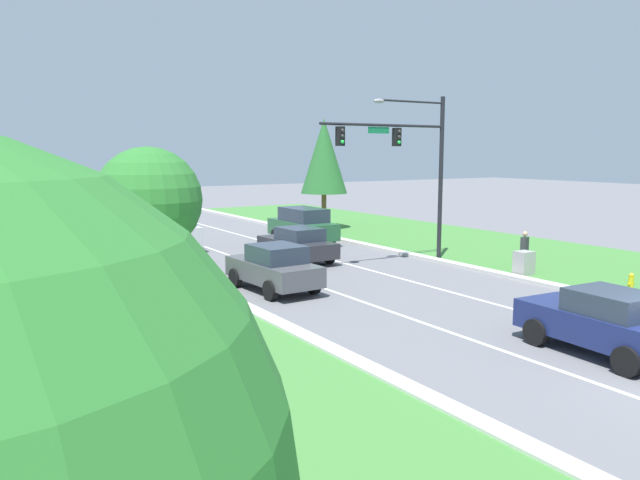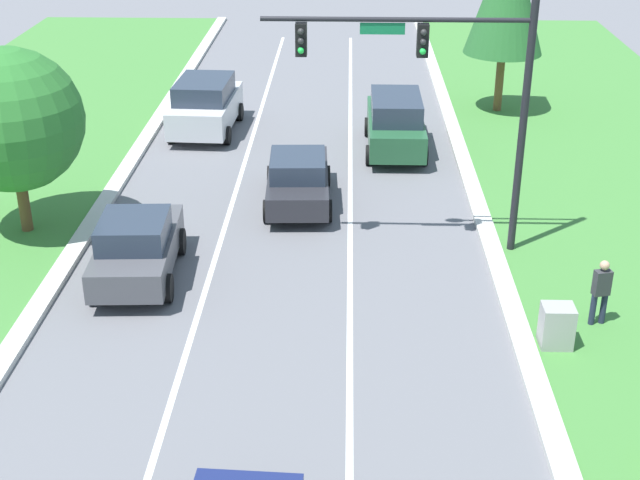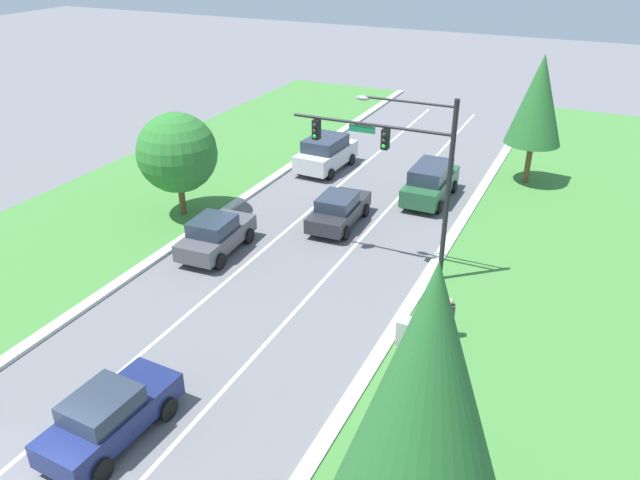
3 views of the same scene
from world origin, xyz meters
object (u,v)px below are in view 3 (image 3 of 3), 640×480
at_px(pedestrian, 449,317).
at_px(conifer_near_right_tree, 426,400).
at_px(traffic_signal_mast, 402,159).
at_px(charcoal_sedan, 339,210).
at_px(forest_suv, 431,182).
at_px(graphite_sedan, 216,235).
at_px(oak_far_left_tree, 177,153).
at_px(fire_hydrant, 401,420).
at_px(navy_sedan, 109,415).
at_px(silver_suv, 326,153).
at_px(conifer_far_right_tree, 538,100).
at_px(utility_cabinet, 408,333).

bearing_deg(pedestrian, conifer_near_right_tree, 85.43).
distance_m(traffic_signal_mast, charcoal_sedan, 6.60).
relative_size(forest_suv, graphite_sedan, 1.14).
bearing_deg(pedestrian, traffic_signal_mast, -64.25).
distance_m(graphite_sedan, oak_far_left_tree, 5.20).
bearing_deg(fire_hydrant, navy_sedan, -152.38).
bearing_deg(traffic_signal_mast, graphite_sedan, -166.79).
distance_m(charcoal_sedan, silver_suv, 7.76).
bearing_deg(forest_suv, silver_suv, 165.31).
height_order(navy_sedan, silver_suv, silver_suv).
height_order(navy_sedan, fire_hydrant, navy_sedan).
distance_m(charcoal_sedan, conifer_far_right_tree, 12.72).
height_order(charcoal_sedan, pedestrian, pedestrian).
xyz_separation_m(traffic_signal_mast, conifer_near_right_tree, (4.77, -12.84, -0.11)).
bearing_deg(conifer_near_right_tree, graphite_sedan, 138.80).
bearing_deg(fire_hydrant, forest_suv, 103.53).
distance_m(fire_hydrant, conifer_far_right_tree, 21.93).
distance_m(charcoal_sedan, pedestrian, 10.09).
height_order(forest_suv, graphite_sedan, forest_suv).
bearing_deg(pedestrian, conifer_far_right_tree, -104.71).
xyz_separation_m(traffic_signal_mast, oak_far_left_tree, (-11.57, 0.80, -1.72)).
distance_m(navy_sedan, conifer_near_right_tree, 9.80).
xyz_separation_m(navy_sedan, oak_far_left_tree, (-7.41, 13.47, 2.45)).
bearing_deg(fire_hydrant, silver_suv, 120.46).
bearing_deg(navy_sedan, silver_suv, 101.97).
distance_m(traffic_signal_mast, conifer_near_right_tree, 13.70).
xyz_separation_m(graphite_sedan, oak_far_left_tree, (-3.76, 2.63, 2.44)).
relative_size(silver_suv, conifer_far_right_tree, 0.65).
bearing_deg(traffic_signal_mast, silver_suv, 128.34).
height_order(forest_suv, fire_hydrant, forest_suv).
bearing_deg(fire_hydrant, utility_cabinet, 105.37).
distance_m(charcoal_sedan, utility_cabinet, 10.05).
relative_size(forest_suv, oak_far_left_tree, 0.93).
relative_size(silver_suv, fire_hydrant, 6.69).
xyz_separation_m(utility_cabinet, oak_far_left_tree, (-13.66, 5.66, 2.78)).
distance_m(silver_suv, pedestrian, 17.65).
height_order(charcoal_sedan, navy_sedan, navy_sedan).
height_order(charcoal_sedan, graphite_sedan, graphite_sedan).
relative_size(traffic_signal_mast, conifer_near_right_tree, 0.94).
relative_size(navy_sedan, conifer_far_right_tree, 0.60).
height_order(silver_suv, conifer_near_right_tree, conifer_near_right_tree).
relative_size(navy_sedan, pedestrian, 2.57).
relative_size(conifer_near_right_tree, conifer_far_right_tree, 1.11).
xyz_separation_m(navy_sedan, silver_suv, (-3.65, 22.54, 0.18)).
height_order(traffic_signal_mast, conifer_near_right_tree, conifer_near_right_tree).
distance_m(traffic_signal_mast, graphite_sedan, 9.03).
distance_m(charcoal_sedan, navy_sedan, 15.78).
xyz_separation_m(utility_cabinet, conifer_near_right_tree, (2.67, -7.98, 4.39)).
bearing_deg(traffic_signal_mast, pedestrian, -50.07).
distance_m(silver_suv, utility_cabinet, 17.76).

